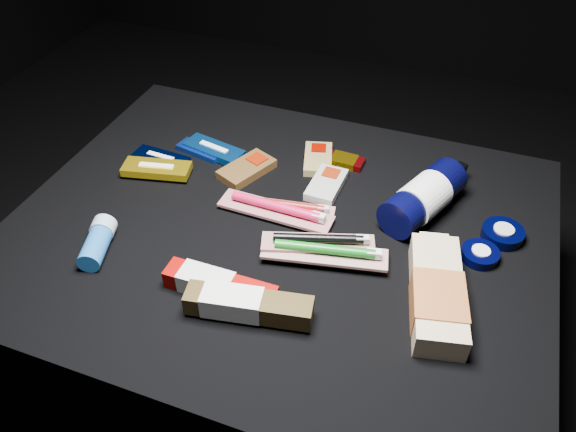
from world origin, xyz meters
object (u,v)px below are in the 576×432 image
(lotion_bottle, at_px, (423,197))
(toothpaste_carton_red, at_px, (215,285))
(bodywash_bottle, at_px, (437,295))
(deodorant_stick, at_px, (98,242))

(lotion_bottle, height_order, toothpaste_carton_red, lotion_bottle)
(bodywash_bottle, distance_m, deodorant_stick, 0.58)
(lotion_bottle, bearing_deg, deodorant_stick, -126.76)
(lotion_bottle, relative_size, deodorant_stick, 2.17)
(bodywash_bottle, xyz_separation_m, deodorant_stick, (-0.57, -0.08, -0.00))
(bodywash_bottle, bearing_deg, toothpaste_carton_red, -176.17)
(deodorant_stick, relative_size, toothpaste_carton_red, 0.59)
(bodywash_bottle, height_order, toothpaste_carton_red, bodywash_bottle)
(lotion_bottle, xyz_separation_m, deodorant_stick, (-0.51, -0.30, -0.02))
(lotion_bottle, relative_size, bodywash_bottle, 0.99)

